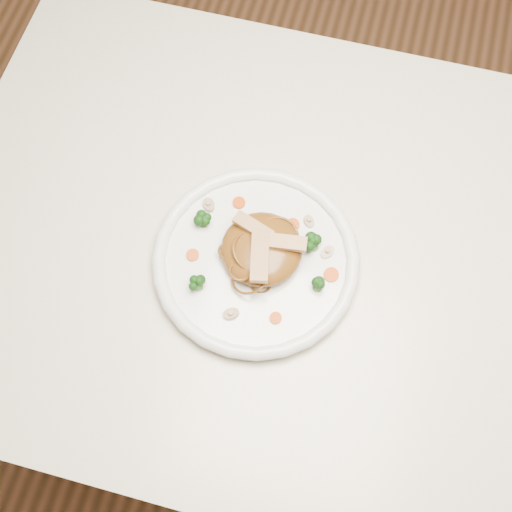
# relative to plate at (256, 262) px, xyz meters

# --- Properties ---
(ground) EXTENTS (4.00, 4.00, 0.00)m
(ground) POSITION_rel_plate_xyz_m (0.10, 0.04, -0.76)
(ground) COLOR #4E311A
(ground) RESTS_ON ground
(table) EXTENTS (1.20, 0.80, 0.75)m
(table) POSITION_rel_plate_xyz_m (0.10, 0.04, -0.11)
(table) COLOR beige
(table) RESTS_ON ground
(plate) EXTENTS (0.39, 0.39, 0.02)m
(plate) POSITION_rel_plate_xyz_m (0.00, 0.00, 0.00)
(plate) COLOR white
(plate) RESTS_ON table
(noodle_mound) EXTENTS (0.14, 0.14, 0.04)m
(noodle_mound) POSITION_rel_plate_xyz_m (0.01, 0.01, 0.03)
(noodle_mound) COLOR brown
(noodle_mound) RESTS_ON plate
(chicken_a) EXTENTS (0.07, 0.03, 0.01)m
(chicken_a) POSITION_rel_plate_xyz_m (0.04, 0.02, 0.05)
(chicken_a) COLOR tan
(chicken_a) RESTS_ON noodle_mound
(chicken_b) EXTENTS (0.06, 0.04, 0.01)m
(chicken_b) POSITION_rel_plate_xyz_m (-0.01, 0.03, 0.05)
(chicken_b) COLOR tan
(chicken_b) RESTS_ON noodle_mound
(chicken_c) EXTENTS (0.04, 0.08, 0.01)m
(chicken_c) POSITION_rel_plate_xyz_m (0.01, -0.01, 0.05)
(chicken_c) COLOR tan
(chicken_c) RESTS_ON noodle_mound
(broccoli_0) EXTENTS (0.03, 0.03, 0.03)m
(broccoli_0) POSITION_rel_plate_xyz_m (0.08, 0.04, 0.02)
(broccoli_0) COLOR #13450E
(broccoli_0) RESTS_ON plate
(broccoli_1) EXTENTS (0.03, 0.03, 0.03)m
(broccoli_1) POSITION_rel_plate_xyz_m (-0.09, 0.04, 0.02)
(broccoli_1) COLOR #13450E
(broccoli_1) RESTS_ON plate
(broccoli_2) EXTENTS (0.03, 0.03, 0.03)m
(broccoli_2) POSITION_rel_plate_xyz_m (-0.07, -0.06, 0.03)
(broccoli_2) COLOR #13450E
(broccoli_2) RESTS_ON plate
(broccoli_3) EXTENTS (0.03, 0.03, 0.03)m
(broccoli_3) POSITION_rel_plate_xyz_m (0.10, -0.02, 0.02)
(broccoli_3) COLOR #13450E
(broccoli_3) RESTS_ON plate
(carrot_0) EXTENTS (0.02, 0.02, 0.00)m
(carrot_0) POSITION_rel_plate_xyz_m (0.04, 0.07, 0.01)
(carrot_0) COLOR #BA4906
(carrot_0) RESTS_ON plate
(carrot_1) EXTENTS (0.02, 0.02, 0.00)m
(carrot_1) POSITION_rel_plate_xyz_m (-0.09, -0.02, 0.01)
(carrot_1) COLOR #BA4906
(carrot_1) RESTS_ON plate
(carrot_2) EXTENTS (0.03, 0.03, 0.00)m
(carrot_2) POSITION_rel_plate_xyz_m (0.11, 0.00, 0.01)
(carrot_2) COLOR #BA4906
(carrot_2) RESTS_ON plate
(carrot_3) EXTENTS (0.02, 0.02, 0.00)m
(carrot_3) POSITION_rel_plate_xyz_m (-0.05, 0.08, 0.01)
(carrot_3) COLOR #BA4906
(carrot_3) RESTS_ON plate
(carrot_4) EXTENTS (0.02, 0.02, 0.00)m
(carrot_4) POSITION_rel_plate_xyz_m (0.05, -0.08, 0.01)
(carrot_4) COLOR #BA4906
(carrot_4) RESTS_ON plate
(mushroom_0) EXTENTS (0.03, 0.03, 0.01)m
(mushroom_0) POSITION_rel_plate_xyz_m (-0.01, -0.09, 0.01)
(mushroom_0) COLOR #BAAC8B
(mushroom_0) RESTS_ON plate
(mushroom_1) EXTENTS (0.03, 0.03, 0.01)m
(mushroom_1) POSITION_rel_plate_xyz_m (0.10, 0.04, 0.01)
(mushroom_1) COLOR #BAAC8B
(mushroom_1) RESTS_ON plate
(mushroom_2) EXTENTS (0.03, 0.03, 0.01)m
(mushroom_2) POSITION_rel_plate_xyz_m (-0.09, 0.07, 0.01)
(mushroom_2) COLOR #BAAC8B
(mushroom_2) RESTS_ON plate
(mushroom_3) EXTENTS (0.03, 0.03, 0.01)m
(mushroom_3) POSITION_rel_plate_xyz_m (0.06, 0.08, 0.01)
(mushroom_3) COLOR #BAAC8B
(mushroom_3) RESTS_ON plate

